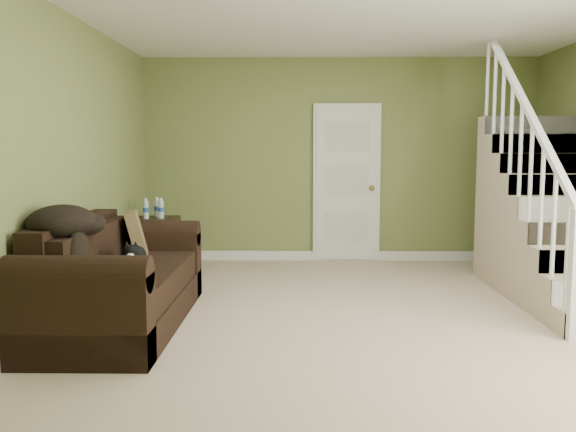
{
  "coord_description": "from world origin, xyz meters",
  "views": [
    {
      "loc": [
        -0.53,
        -5.13,
        1.44
      ],
      "look_at": [
        -0.62,
        0.32,
        0.84
      ],
      "focal_mm": 38.0,
      "sensor_mm": 36.0,
      "label": 1
    }
  ],
  "objects_px": {
    "sofa": "(116,285)",
    "cat": "(134,257)",
    "banana": "(127,274)",
    "side_table": "(156,245)"
  },
  "relations": [
    {
      "from": "side_table",
      "to": "cat",
      "type": "distance_m",
      "value": 2.11
    },
    {
      "from": "sofa",
      "to": "banana",
      "type": "bearing_deg",
      "value": -62.45
    },
    {
      "from": "sofa",
      "to": "cat",
      "type": "xyz_separation_m",
      "value": [
        0.15,
        -0.01,
        0.24
      ]
    },
    {
      "from": "banana",
      "to": "cat",
      "type": "bearing_deg",
      "value": 57.9
    },
    {
      "from": "sofa",
      "to": "cat",
      "type": "distance_m",
      "value": 0.28
    },
    {
      "from": "banana",
      "to": "sofa",
      "type": "bearing_deg",
      "value": 78.3
    },
    {
      "from": "sofa",
      "to": "cat",
      "type": "relative_size",
      "value": 4.32
    },
    {
      "from": "sofa",
      "to": "banana",
      "type": "relative_size",
      "value": 10.95
    },
    {
      "from": "cat",
      "to": "banana",
      "type": "xyz_separation_m",
      "value": [
        0.05,
        -0.38,
        -0.07
      ]
    },
    {
      "from": "cat",
      "to": "banana",
      "type": "height_order",
      "value": "cat"
    }
  ]
}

